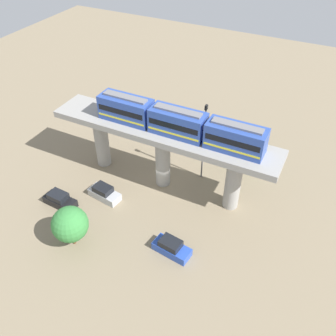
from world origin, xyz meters
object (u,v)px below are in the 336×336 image
object	(u,v)px
parked_car_silver	(104,193)
signal_post	(204,140)
tree_mid_lot	(70,224)
parked_car_black	(60,200)
tree_near_viaduct	(239,145)
parked_car_blue	(171,248)
train	(178,123)

from	to	relation	value
parked_car_silver	signal_post	xyz separation A→B (m)	(9.28, -9.46, 5.32)
tree_mid_lot	signal_post	bearing A→B (deg)	-26.20
parked_car_black	tree_near_viaduct	size ratio (longest dim) A/B	0.85
tree_near_viaduct	tree_mid_lot	size ratio (longest dim) A/B	0.99
tree_near_viaduct	signal_post	distance (m)	6.75
tree_near_viaduct	signal_post	bearing A→B (deg)	146.40
parked_car_black	signal_post	world-z (taller)	signal_post
tree_near_viaduct	parked_car_black	bearing A→B (deg)	136.34
parked_car_silver	parked_car_blue	bearing A→B (deg)	-101.05
parked_car_blue	tree_near_viaduct	world-z (taller)	tree_near_viaduct
train	parked_car_silver	xyz separation A→B (m)	(-5.88, 7.36, -9.26)
parked_car_black	tree_near_viaduct	bearing A→B (deg)	-40.40
train	signal_post	world-z (taller)	train
parked_car_silver	tree_near_viaduct	distance (m)	19.41
train	signal_post	distance (m)	5.61
train	tree_mid_lot	distance (m)	16.43
parked_car_silver	tree_mid_lot	distance (m)	8.09
parked_car_black	tree_mid_lot	xyz separation A→B (m)	(-4.13, -5.36, 2.35)
train	tree_mid_lot	xyz separation A→B (m)	(-13.53, 6.24, -6.91)
train	tree_mid_lot	world-z (taller)	train
tree_mid_lot	signal_post	size ratio (longest dim) A/B	0.46
parked_car_blue	parked_car_black	world-z (taller)	same
tree_mid_lot	parked_car_black	bearing A→B (deg)	52.34
train	tree_near_viaduct	bearing A→B (deg)	-32.83
parked_car_silver	signal_post	world-z (taller)	signal_post
train	parked_car_black	size ratio (longest dim) A/B	4.77
train	parked_car_blue	distance (m)	14.07
parked_car_silver	signal_post	bearing A→B (deg)	-37.75
parked_car_black	tree_mid_lot	distance (m)	7.16
parked_car_silver	train	bearing A→B (deg)	-43.59
signal_post	tree_mid_lot	bearing A→B (deg)	153.80
train	parked_car_blue	xyz separation A→B (m)	(-9.78, -4.07, -9.26)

